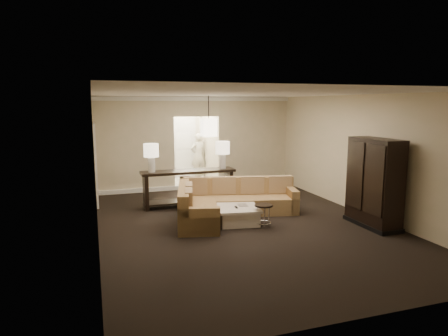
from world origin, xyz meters
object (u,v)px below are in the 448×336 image
object	(u,v)px
armoire	(374,185)
drink_table	(264,211)
person	(199,153)
sectional_sofa	(225,202)
console_table	(188,185)
coffee_table	(238,215)

from	to	relation	value
armoire	drink_table	xyz separation A→B (m)	(-2.24, 0.67, -0.55)
armoire	person	xyz separation A→B (m)	(-2.14, 6.46, -0.02)
sectional_sofa	drink_table	world-z (taller)	sectional_sofa
console_table	armoire	xyz separation A→B (m)	(3.34, -2.91, 0.35)
person	coffee_table	bearing A→B (deg)	76.27
sectional_sofa	armoire	xyz separation A→B (m)	(2.76, -1.66, 0.57)
sectional_sofa	console_table	xyz separation A→B (m)	(-0.58, 1.25, 0.22)
console_table	armoire	world-z (taller)	armoire
sectional_sofa	console_table	distance (m)	1.39
sectional_sofa	console_table	size ratio (longest dim) A/B	1.34
console_table	drink_table	world-z (taller)	console_table
coffee_table	person	xyz separation A→B (m)	(0.52, 5.37, 0.69)
sectional_sofa	person	distance (m)	4.87
coffee_table	person	world-z (taller)	person
console_table	drink_table	bearing A→B (deg)	-64.34
sectional_sofa	person	size ratio (longest dim) A/B	1.82
console_table	person	world-z (taller)	person
drink_table	person	bearing A→B (deg)	89.07
coffee_table	person	distance (m)	5.44
coffee_table	armoire	size ratio (longest dim) A/B	0.55
console_table	drink_table	size ratio (longest dim) A/B	4.93
armoire	coffee_table	bearing A→B (deg)	157.81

